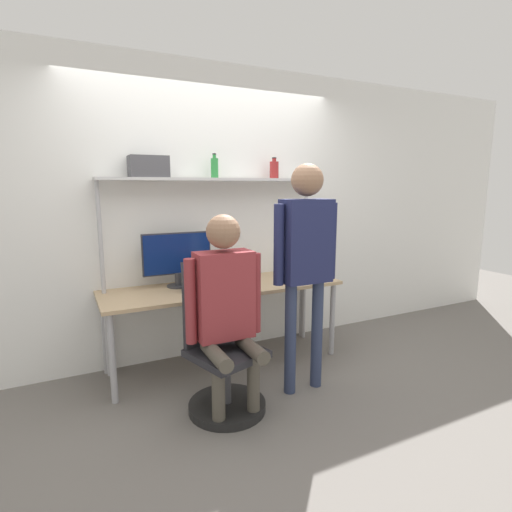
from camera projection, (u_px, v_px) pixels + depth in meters
The scene contains 13 objects.
ground_plane at pixel (241, 379), 3.37m from camera, with size 12.00×12.00×0.00m, color slate.
wall_back at pixel (209, 213), 3.76m from camera, with size 8.00×0.06×2.70m.
desk at pixel (224, 293), 3.56m from camera, with size 2.12×0.66×0.73m.
shelf_unit at pixel (214, 205), 3.61m from camera, with size 2.01×0.22×1.68m.
monitor at pixel (177, 256), 3.48m from camera, with size 0.61×0.20×0.48m.
laptop at pixel (200, 283), 3.35m from camera, with size 0.29×0.25×0.25m.
cell_phone at pixel (229, 288), 3.45m from camera, with size 0.07×0.15×0.01m.
office_chair at pixel (223, 372), 2.89m from camera, with size 0.58×0.58×0.91m.
person_seated at pixel (226, 299), 2.76m from camera, with size 0.56×0.48×1.42m.
person_standing at pixel (306, 249), 3.01m from camera, with size 0.55×0.24×1.77m.
bottle_red at pixel (274, 169), 3.82m from camera, with size 0.09×0.09×0.20m.
bottle_green at pixel (215, 168), 3.55m from camera, with size 0.07×0.07×0.21m.
storage_box at pixel (148, 167), 3.30m from camera, with size 0.31×0.20×0.18m.
Camera 1 is at (-1.27, -2.87, 1.61)m, focal length 28.00 mm.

